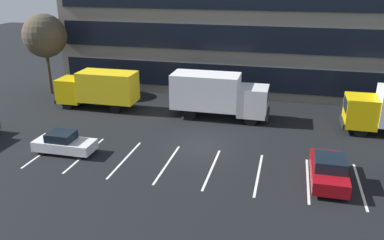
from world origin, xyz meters
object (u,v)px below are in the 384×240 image
Objects in this scene: box_truck_yellow_all at (98,88)px; sedan_maroon at (329,170)px; box_truck_white at (218,94)px; bare_tree at (45,36)px; sedan_white at (64,143)px.

box_truck_yellow_all is 20.48m from sedan_maroon.
box_truck_yellow_all is at bearing -179.98° from box_truck_white.
box_truck_yellow_all is at bearing 153.87° from sedan_maroon.
box_truck_white is 1.72× the size of sedan_maroon.
sedan_maroon is 28.25m from bare_tree.
sedan_white is at bearing -54.71° from bare_tree.
sedan_maroon is (18.36, -9.01, -1.07)m from box_truck_yellow_all.
bare_tree is (-17.07, 3.12, 3.53)m from box_truck_white.
box_truck_yellow_all reaches higher than sedan_maroon.
box_truck_white is at bearing -10.36° from bare_tree.
box_truck_white reaches higher than sedan_maroon.
box_truck_white is 1.97× the size of sedan_white.
box_truck_white is 17.71m from bare_tree.
sedan_white is at bearing -133.30° from box_truck_white.
sedan_maroon is (16.47, -0.00, 0.10)m from sedan_white.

